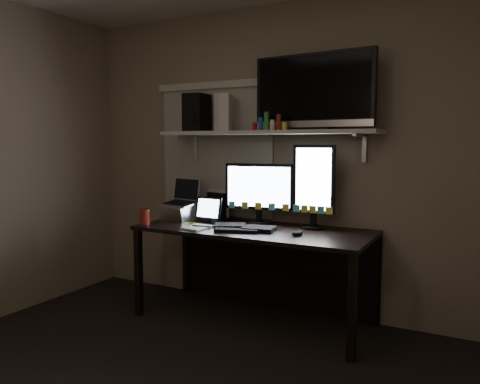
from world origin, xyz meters
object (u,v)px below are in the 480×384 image
Objects in this scene: cup at (145,217)px; monitor_landscape at (259,193)px; game_console at (227,113)px; monitor_portrait at (314,186)px; tv at (313,92)px; speaker at (197,113)px; laptop at (180,200)px; keyboard at (244,227)px; desk at (260,248)px; mouse at (297,233)px; tablet at (209,210)px.

monitor_landscape is at bearing 29.44° from cup.
game_console is (-0.31, 0.02, 0.65)m from monitor_landscape.
tv is (-0.02, 0.01, 0.71)m from monitor_portrait.
game_console is 0.94× the size of speaker.
monitor_landscape is at bearing 21.75° from laptop.
monitor_landscape is 0.90m from tv.
speaker is (-0.60, 0.28, 0.89)m from keyboard.
speaker is (-0.65, 0.09, 1.09)m from desk.
desk is at bearing -162.39° from tv.
cup is 1.65m from tv.
desk is at bearing -33.82° from game_console.
laptop is 0.37× the size of tv.
desk is at bearing 167.11° from mouse.
keyboard is (-0.45, -0.28, -0.31)m from monitor_portrait.
desk is 1.14m from game_console.
tv reaches higher than cup.
tv is at bearing 15.21° from keyboard.
tv is at bearing 160.69° from monitor_portrait.
desk is 0.53m from tablet.
speaker reaches higher than laptop.
tv is (0.39, 0.09, 1.21)m from desk.
monitor_landscape reaches higher than cup.
tablet is (-0.39, -0.13, -0.14)m from monitor_landscape.
laptop is 2.89× the size of cup.
tv reaches higher than game_console.
tv is at bearing 12.26° from tablet.
monitor_landscape reaches higher than tablet.
keyboard is at bearing -102.23° from desk.
monitor_portrait is 0.96m from game_console.
monitor_landscape is 5.69× the size of mouse.
keyboard is at bearing -95.77° from monitor_landscape.
monitor_portrait is 1.87× the size of laptop.
monitor_landscape reaches higher than desk.
keyboard is 1.65× the size of game_console.
laptop is (-1.14, -0.15, -0.15)m from monitor_portrait.
speaker is at bearing 65.90° from cup.
desk is 5.67× the size of speaker.
game_console is (-0.75, 0.00, -0.13)m from tv.
monitor_portrait is 0.44m from mouse.
speaker is (-1.05, 0.32, 0.89)m from mouse.
monitor_portrait is 6.51× the size of mouse.
cup is 0.99m from speaker.
mouse is 1.07m from tv.
game_console is (0.08, 0.15, 0.79)m from tablet.
desk is 1.27m from speaker.
tv reaches higher than monitor_landscape.
tablet is 0.26× the size of tv.
desk is at bearing 59.50° from keyboard.
game_console reaches higher than tablet.
monitor_landscape is 1.64× the size of laptop.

